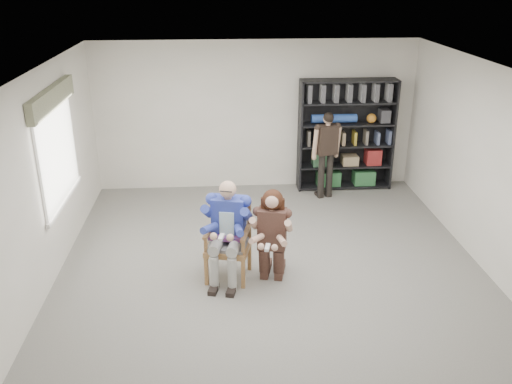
{
  "coord_description": "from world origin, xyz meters",
  "views": [
    {
      "loc": [
        -0.71,
        -6.42,
        3.96
      ],
      "look_at": [
        -0.2,
        0.6,
        1.05
      ],
      "focal_mm": 38.0,
      "sensor_mm": 36.0,
      "label": 1
    }
  ],
  "objects_px": {
    "kneeling_woman": "(272,238)",
    "standing_man": "(326,156)",
    "armchair": "(228,242)",
    "seated_man": "(228,231)",
    "bookshelf": "(346,135)"
  },
  "relations": [
    {
      "from": "armchair",
      "to": "kneeling_woman",
      "type": "xyz_separation_m",
      "value": [
        0.58,
        -0.12,
        0.1
      ]
    },
    {
      "from": "armchair",
      "to": "kneeling_woman",
      "type": "distance_m",
      "value": 0.6
    },
    {
      "from": "seated_man",
      "to": "standing_man",
      "type": "height_order",
      "value": "standing_man"
    },
    {
      "from": "kneeling_woman",
      "to": "standing_man",
      "type": "xyz_separation_m",
      "value": [
        1.28,
        2.85,
        0.16
      ]
    },
    {
      "from": "armchair",
      "to": "standing_man",
      "type": "height_order",
      "value": "standing_man"
    },
    {
      "from": "armchair",
      "to": "bookshelf",
      "type": "height_order",
      "value": "bookshelf"
    },
    {
      "from": "bookshelf",
      "to": "standing_man",
      "type": "xyz_separation_m",
      "value": [
        -0.46,
        -0.47,
        -0.24
      ]
    },
    {
      "from": "armchair",
      "to": "seated_man",
      "type": "bearing_deg",
      "value": 0.0
    },
    {
      "from": "seated_man",
      "to": "bookshelf",
      "type": "distance_m",
      "value": 3.96
    },
    {
      "from": "armchair",
      "to": "bookshelf",
      "type": "xyz_separation_m",
      "value": [
        2.32,
        3.2,
        0.5
      ]
    },
    {
      "from": "kneeling_woman",
      "to": "standing_man",
      "type": "height_order",
      "value": "standing_man"
    },
    {
      "from": "standing_man",
      "to": "kneeling_woman",
      "type": "bearing_deg",
      "value": -129.0
    },
    {
      "from": "seated_man",
      "to": "armchair",
      "type": "bearing_deg",
      "value": 0.0
    },
    {
      "from": "seated_man",
      "to": "standing_man",
      "type": "xyz_separation_m",
      "value": [
        1.86,
        2.73,
        0.1
      ]
    },
    {
      "from": "armchair",
      "to": "bookshelf",
      "type": "bearing_deg",
      "value": 67.59
    }
  ]
}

